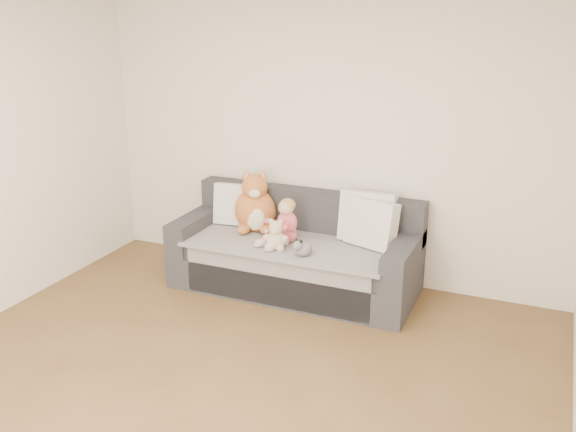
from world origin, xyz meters
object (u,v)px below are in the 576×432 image
Objects in this scene: toddler at (284,225)px; plush_cat at (255,207)px; sofa at (296,256)px; teddy_bear at (276,237)px; sippy_cup at (277,238)px.

toddler is 0.68× the size of plush_cat.
toddler is (-0.06, -0.13, 0.33)m from sofa.
teddy_bear is at bearing -66.99° from toddler.
sofa is 7.82× the size of teddy_bear.
sofa is 0.32m from sippy_cup.
toddler is at bearing 75.85° from teddy_bear.
plush_cat is (-0.45, 0.09, 0.38)m from sofa.
toddler is at bearing 58.75° from sippy_cup.
plush_cat is 5.58× the size of sippy_cup.
teddy_bear is (-0.06, -0.31, 0.28)m from sofa.
plush_cat is at bearing 169.15° from sofa.
teddy_bear is at bearing -101.66° from sofa.
toddler is 1.47× the size of teddy_bear.
sofa is at bearing 88.89° from toddler.
plush_cat reaches higher than teddy_bear.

